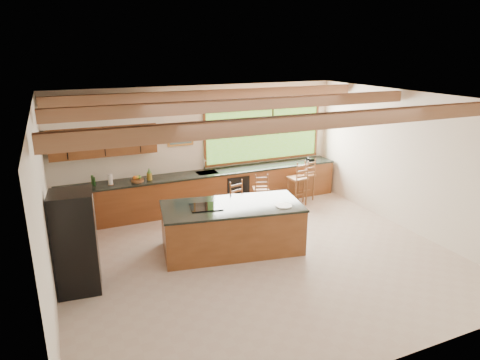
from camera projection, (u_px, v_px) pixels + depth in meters
name	position (u px, v px, depth m)	size (l,w,h in m)	color
ground	(259.00, 257.00, 8.22)	(7.20, 7.20, 0.00)	beige
room_shell	(237.00, 138.00, 8.07)	(7.27, 6.54, 3.02)	#EFE4CF
counter_run	(180.00, 199.00, 9.97)	(7.12, 3.10, 1.22)	brown
island	(232.00, 227.00, 8.40)	(2.88, 1.72, 0.96)	brown
refrigerator	(76.00, 242.00, 6.88)	(0.73, 0.71, 1.70)	black
bar_stool_a	(232.00, 199.00, 9.41)	(0.48, 0.48, 1.11)	brown
bar_stool_b	(299.00, 179.00, 10.73)	(0.45, 0.45, 1.17)	brown
bar_stool_c	(261.00, 190.00, 10.22)	(0.46, 0.46, 1.02)	brown
bar_stool_d	(307.00, 176.00, 11.09)	(0.44, 0.44, 1.13)	brown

